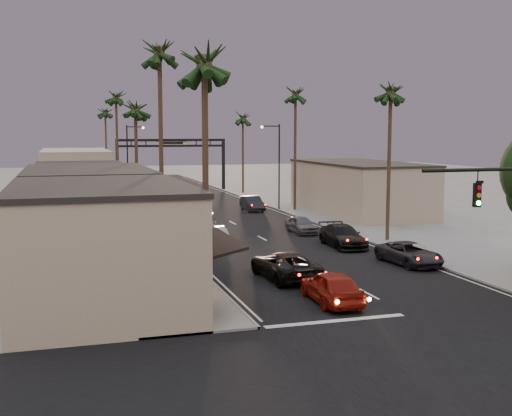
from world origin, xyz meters
TOP-DOWN VIEW (x-y plane):
  - ground at (0.00, 40.00)m, footprint 200.00×200.00m
  - road at (0.00, 45.00)m, footprint 14.00×120.00m
  - cross_street at (0.00, 0.00)m, footprint 80.00×12.00m
  - sidewalk_left at (-9.50, 52.00)m, footprint 5.00×92.00m
  - sidewalk_right at (9.50, 52.00)m, footprint 5.00×92.00m
  - storefront_near at (-13.00, 12.00)m, footprint 8.00×12.00m
  - storefront_mid at (-13.00, 26.00)m, footprint 8.00×14.00m
  - storefront_far at (-13.00, 42.00)m, footprint 8.00×16.00m
  - storefront_dist at (-13.00, 65.00)m, footprint 8.00×20.00m
  - building_right at (14.00, 40.00)m, footprint 8.00×18.00m
  - arch at (0.00, 70.00)m, footprint 15.20×0.40m
  - streetlight_right at (6.92, 45.00)m, footprint 2.13×0.30m
  - streetlight_left at (-6.92, 58.00)m, footprint 2.13×0.30m
  - palm_la at (-8.60, 9.00)m, footprint 3.20×3.20m
  - palm_lb at (-8.60, 22.00)m, footprint 3.20×3.20m
  - palm_lc at (-8.60, 36.00)m, footprint 3.20×3.20m
  - palm_ld at (-8.60, 55.00)m, footprint 3.20×3.20m
  - palm_ra at (8.60, 24.00)m, footprint 3.20×3.20m
  - palm_rb at (8.60, 44.00)m, footprint 3.20×3.20m
  - palm_rc at (8.60, 64.00)m, footprint 3.20×3.20m
  - palm_far at (-8.30, 78.00)m, footprint 3.20×3.20m
  - oncoming_red at (-2.49, 8.99)m, footprint 2.07×4.78m
  - oncoming_pickup at (-2.92, 14.49)m, footprint 2.91×5.70m
  - oncoming_silver at (-4.66, 25.11)m, footprint 1.67×4.78m
  - oncoming_white at (-4.34, 30.61)m, footprint 2.77×5.65m
  - oncoming_dgrey at (-2.15, 41.27)m, footprint 2.19×4.52m
  - curbside_near at (5.75, 15.93)m, footprint 2.71×5.13m
  - curbside_black at (4.42, 22.83)m, footprint 2.45×5.47m
  - curbside_grey at (3.82, 29.55)m, footprint 1.70×4.11m
  - curbside_far at (4.27, 45.09)m, footprint 1.73×4.70m

SIDE VIEW (x-z plane):
  - ground at x=0.00m, z-range 0.00..0.00m
  - cross_street at x=0.00m, z-range 0.00..0.01m
  - road at x=0.00m, z-range -0.01..0.01m
  - sidewalk_left at x=-9.50m, z-range 0.00..0.12m
  - sidewalk_right at x=9.50m, z-range 0.00..0.12m
  - curbside_near at x=5.75m, z-range 0.00..1.38m
  - curbside_grey at x=3.82m, z-range 0.00..1.39m
  - oncoming_dgrey at x=-2.15m, z-range 0.00..1.49m
  - curbside_far at x=4.27m, z-range 0.00..1.54m
  - oncoming_pickup at x=-2.92m, z-range 0.00..1.54m
  - curbside_black at x=4.42m, z-range 0.00..1.56m
  - oncoming_silver at x=-4.66m, z-range 0.00..1.57m
  - oncoming_white at x=-4.34m, z-range 0.00..1.58m
  - oncoming_red at x=-2.49m, z-range 0.00..1.60m
  - storefront_far at x=-13.00m, z-range 0.00..5.00m
  - building_right at x=14.00m, z-range 0.00..5.00m
  - storefront_near at x=-13.00m, z-range 0.00..5.50m
  - storefront_mid at x=-13.00m, z-range 0.00..5.50m
  - storefront_dist at x=-13.00m, z-range 0.00..6.00m
  - streetlight_right at x=6.92m, z-range 0.83..9.83m
  - streetlight_left at x=-6.92m, z-range 0.83..9.83m
  - arch at x=0.00m, z-range 1.90..9.17m
  - palm_lc at x=-8.60m, z-range 4.37..16.57m
  - palm_rc at x=8.60m, z-range 4.37..16.57m
  - palm_la at x=-8.60m, z-range 4.84..18.04m
  - palm_ra at x=8.60m, z-range 4.84..18.04m
  - palm_far at x=-8.30m, z-range 4.84..18.04m
  - palm_ld at x=-8.60m, z-range 5.32..19.52m
  - palm_rb at x=8.60m, z-range 5.32..19.52m
  - palm_lb at x=-8.60m, z-range 5.79..20.99m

